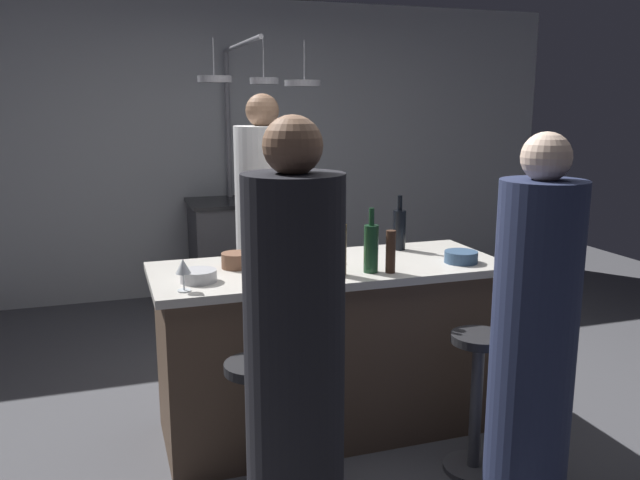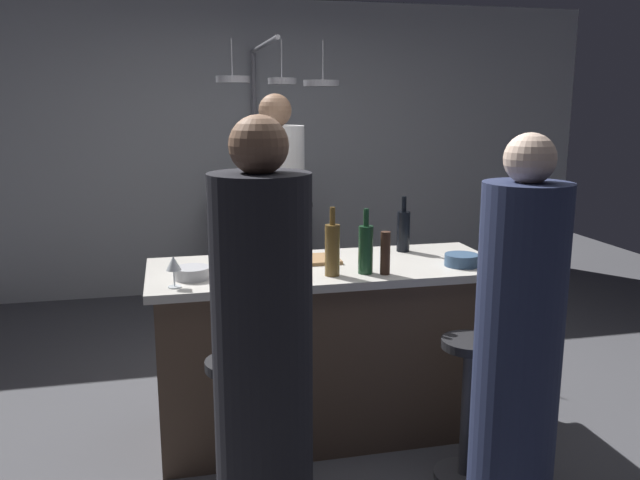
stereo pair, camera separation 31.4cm
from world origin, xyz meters
TOP-DOWN VIEW (x-y plane):
  - ground_plane at (0.00, 0.00)m, footprint 9.00×9.00m
  - back_wall at (0.00, 2.85)m, footprint 6.40×0.16m
  - kitchen_island at (0.00, 0.00)m, footprint 1.80×0.72m
  - stove_range at (0.00, 2.45)m, footprint 0.80×0.64m
  - chef at (-0.08, 1.06)m, footprint 0.37×0.37m
  - bar_stool_left at (-0.53, -0.62)m, footprint 0.28×0.28m
  - guest_left at (-0.47, -0.99)m, footprint 0.35×0.35m
  - bar_stool_right at (0.51, -0.62)m, footprint 0.28×0.28m
  - guest_right at (0.54, -0.97)m, footprint 0.34×0.34m
  - overhead_pot_rack at (0.03, 1.98)m, footprint 0.90×1.32m
  - cutting_board at (-0.08, 0.09)m, footprint 0.32×0.22m
  - pepper_mill at (0.23, -0.24)m, footprint 0.05×0.05m
  - wine_bottle_dark at (0.49, 0.21)m, footprint 0.07×0.07m
  - wine_bottle_amber at (-0.02, -0.21)m, footprint 0.07×0.07m
  - wine_bottle_green at (0.14, -0.20)m, footprint 0.07×0.07m
  - wine_glass_near_right_guest at (-0.30, -0.05)m, footprint 0.07×0.07m
  - wine_glass_near_left_guest at (-0.77, -0.25)m, footprint 0.07×0.07m
  - mixing_bowl_wooden at (-0.46, 0.09)m, footprint 0.15×0.15m
  - mixing_bowl_steel at (-0.68, -0.11)m, footprint 0.17×0.17m
  - mixing_bowl_blue at (0.66, -0.17)m, footprint 0.17×0.17m

SIDE VIEW (x-z plane):
  - ground_plane at x=0.00m, z-range 0.00..0.00m
  - bar_stool_left at x=-0.53m, z-range 0.04..0.72m
  - bar_stool_right at x=0.51m, z-range 0.04..0.72m
  - stove_range at x=0.00m, z-range 0.00..0.89m
  - kitchen_island at x=0.00m, z-range 0.00..0.90m
  - guest_right at x=0.54m, z-range -0.06..1.55m
  - guest_left at x=-0.47m, z-range -0.06..1.62m
  - chef at x=-0.08m, z-range -0.06..1.71m
  - cutting_board at x=-0.08m, z-range 0.90..0.92m
  - mixing_bowl_steel at x=-0.68m, z-range 0.90..0.96m
  - mixing_bowl_blue at x=0.66m, z-range 0.90..0.96m
  - mixing_bowl_wooden at x=-0.46m, z-range 0.90..0.98m
  - pepper_mill at x=0.23m, z-range 0.90..1.11m
  - wine_glass_near_right_guest at x=-0.30m, z-range 0.93..1.08m
  - wine_glass_near_left_guest at x=-0.77m, z-range 0.93..1.08m
  - wine_bottle_dark at x=0.49m, z-range 0.86..1.17m
  - wine_bottle_green at x=0.14m, z-range 0.86..1.18m
  - wine_bottle_amber at x=-0.02m, z-range 0.86..1.20m
  - back_wall at x=0.00m, z-range 0.00..2.60m
  - overhead_pot_rack at x=0.03m, z-range 0.57..2.74m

